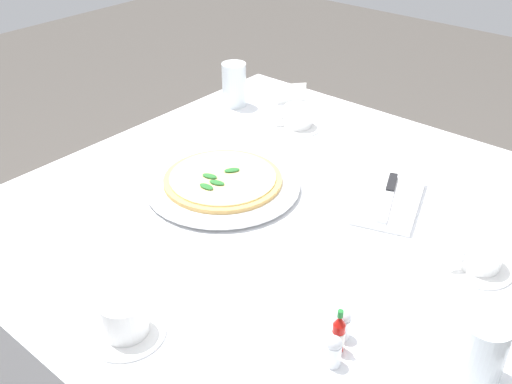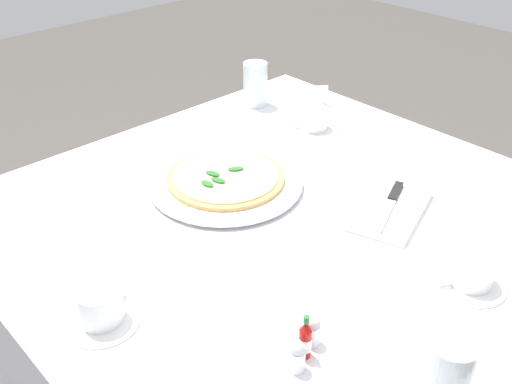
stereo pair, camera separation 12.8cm
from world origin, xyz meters
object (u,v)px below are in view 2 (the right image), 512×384
pizza (226,177)px  pepper_shaker (312,332)px  coffee_cup_near_left (313,121)px  menu_card (312,96)px  water_glass_right_edge (447,374)px  dinner_knife (390,203)px  water_glass_back_corner (255,86)px  pizza_plate (226,182)px  napkin_folded (389,208)px  salt_shaker (297,357)px  coffee_cup_far_right (100,307)px  coffee_cup_near_right (472,273)px  hot_sauce_bottle (305,340)px

pizza → pepper_shaker: bearing=65.3°
coffee_cup_near_left → menu_card: bearing=-136.6°
pepper_shaker → menu_card: size_ratio=0.77×
water_glass_right_edge → dinner_knife: size_ratio=0.57×
water_glass_back_corner → pizza_plate: bearing=38.8°
napkin_folded → salt_shaker: bearing=1.1°
pizza → coffee_cup_far_right: 0.47m
salt_shaker → menu_card: 0.99m
coffee_cup_near_right → menu_card: size_ratio=1.78×
dinner_knife → coffee_cup_near_left: bearing=-137.2°
hot_sauce_bottle → coffee_cup_near_left: bearing=-138.6°
water_glass_right_edge → pepper_shaker: water_glass_right_edge is taller
napkin_folded → menu_card: size_ratio=3.42×
coffee_cup_near_right → hot_sauce_bottle: (0.34, -0.09, 0.01)m
pizza_plate → hot_sauce_bottle: bearing=62.9°
napkin_folded → pizza_plate: bearing=-78.0°
dinner_knife → hot_sauce_bottle: size_ratio=2.26×
pizza_plate → salt_shaker: bearing=60.8°
coffee_cup_near_right → pepper_shaker: size_ratio=2.31×
dinner_knife → hot_sauce_bottle: 0.45m
pizza → salt_shaker: salt_shaker is taller
hot_sauce_bottle → pizza_plate: bearing=-117.1°
salt_shaker → pepper_shaker: 0.06m
napkin_folded → salt_shaker: (0.45, 0.16, 0.02)m
water_glass_right_edge → water_glass_back_corner: size_ratio=0.84×
coffee_cup_far_right → dinner_knife: (-0.61, 0.13, -0.01)m
water_glass_right_edge → hot_sauce_bottle: size_ratio=1.28×
coffee_cup_near_right → pizza_plate: bearing=-79.7°
coffee_cup_near_left → pizza: bearing=9.6°
water_glass_right_edge → menu_card: size_ratio=1.45×
pizza → pepper_shaker: size_ratio=4.76×
water_glass_back_corner → pepper_shaker: bearing=52.5°
pizza → napkin_folded: pizza is taller
coffee_cup_near_left → napkin_folded: coffee_cup_near_left is taller
water_glass_right_edge → salt_shaker: (0.12, -0.18, -0.02)m
coffee_cup_near_right → salt_shaker: size_ratio=2.31×
pizza_plate → napkin_folded: 0.37m
pizza → pepper_shaker: 0.50m
napkin_folded → coffee_cup_far_right: bearing=-30.5°
coffee_cup_near_left → water_glass_back_corner: (-0.00, -0.23, 0.03)m
coffee_cup_near_right → water_glass_right_edge: bearing=22.0°
coffee_cup_far_right → menu_card: size_ratio=1.78×
coffee_cup_near_right → pepper_shaker: bearing=-17.4°
hot_sauce_bottle → menu_card: hot_sauce_bottle is taller
water_glass_back_corner → napkin_folded: size_ratio=0.50×
pepper_shaker → coffee_cup_near_left: bearing=-137.8°
menu_card → coffee_cup_far_right: bearing=-120.1°
pizza → coffee_cup_near_right: (-0.10, 0.55, 0.00)m
napkin_folded → water_glass_back_corner: bearing=-124.6°
pizza → coffee_cup_near_left: size_ratio=2.06×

